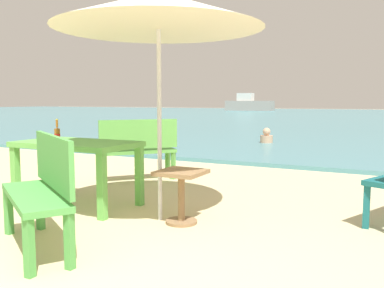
# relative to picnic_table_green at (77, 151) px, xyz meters

# --- Properties ---
(ground_plane) EXTENTS (120.00, 120.00, 0.00)m
(ground_plane) POSITION_rel_picnic_table_green_xyz_m (1.26, -1.28, -0.65)
(ground_plane) COLOR beige
(sea_water) EXTENTS (120.00, 50.00, 0.08)m
(sea_water) POSITION_rel_picnic_table_green_xyz_m (1.26, 28.72, -0.61)
(sea_water) COLOR teal
(sea_water) RESTS_ON ground_plane
(picnic_table_green) EXTENTS (1.40, 0.80, 0.76)m
(picnic_table_green) POSITION_rel_picnic_table_green_xyz_m (0.00, 0.00, 0.00)
(picnic_table_green) COLOR #60B24C
(picnic_table_green) RESTS_ON ground_plane
(beer_bottle_amber) EXTENTS (0.07, 0.07, 0.26)m
(beer_bottle_amber) POSITION_rel_picnic_table_green_xyz_m (-0.15, -0.15, 0.20)
(beer_bottle_amber) COLOR brown
(beer_bottle_amber) RESTS_ON picnic_table_green
(patio_umbrella) EXTENTS (2.10, 2.10, 2.30)m
(patio_umbrella) POSITION_rel_picnic_table_green_xyz_m (1.17, -0.06, 1.47)
(patio_umbrella) COLOR silver
(patio_umbrella) RESTS_ON ground_plane
(side_table_wood) EXTENTS (0.44, 0.44, 0.54)m
(side_table_wood) POSITION_rel_picnic_table_green_xyz_m (1.42, -0.07, -0.30)
(side_table_wood) COLOR olive
(side_table_wood) RESTS_ON ground_plane
(bench_green_left) EXTENTS (1.21, 0.94, 0.95)m
(bench_green_left) POSITION_rel_picnic_table_green_xyz_m (0.74, -1.22, -0.11)
(bench_green_left) COLOR #4C9E47
(bench_green_left) RESTS_ON ground_plane
(bench_green_right) EXTENTS (1.06, 1.14, 0.95)m
(bench_green_right) POSITION_rel_picnic_table_green_xyz_m (-0.23, 1.57, -0.11)
(bench_green_right) COLOR #60B24C
(bench_green_right) RESTS_ON ground_plane
(swimmer_person) EXTENTS (0.34, 0.34, 0.41)m
(swimmer_person) POSITION_rel_picnic_table_green_xyz_m (0.04, 7.35, -0.41)
(swimmer_person) COLOR tan
(swimmer_person) RESTS_ON sea_water
(boat_tanker) EXTENTS (5.42, 1.48, 1.97)m
(boat_tanker) POSITION_rel_picnic_table_green_xyz_m (-12.44, 41.31, 0.14)
(boat_tanker) COLOR gray
(boat_tanker) RESTS_ON sea_water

